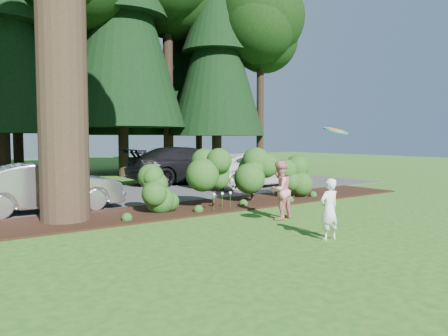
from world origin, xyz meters
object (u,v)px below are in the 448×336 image
car_dark_suv (188,165)px  car_white_suv (248,170)px  adult (280,190)px  child (329,209)px  frisbee (336,130)px  car_silver_wagon (47,187)px

car_dark_suv → car_white_suv: bearing=-153.0°
adult → child: bearing=59.4°
child → frisbee: frisbee is taller
car_dark_suv → adult: bearing=165.4°
car_silver_wagon → adult: adult is taller
car_silver_wagon → car_dark_suv: size_ratio=0.73×
car_silver_wagon → car_white_suv: bearing=-77.6°
car_silver_wagon → car_dark_suv: bearing=-56.8°
car_silver_wagon → frisbee: bearing=-149.2°
car_silver_wagon → child: bearing=-148.7°
car_white_suv → car_dark_suv: bearing=20.1°
child → car_silver_wagon: bearing=-56.7°
car_dark_suv → frisbee: bearing=165.3°
car_dark_suv → child: 12.27m
car_white_suv → car_dark_suv: size_ratio=0.89×
car_dark_suv → frisbee: frisbee is taller
car_dark_suv → adult: 9.81m
car_white_suv → adult: adult is taller
child → car_dark_suv: bearing=-102.7°
car_dark_suv → frisbee: (-3.59, -11.87, 1.45)m
car_silver_wagon → car_dark_suv: car_dark_suv is taller
car_silver_wagon → child: car_silver_wagon is taller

